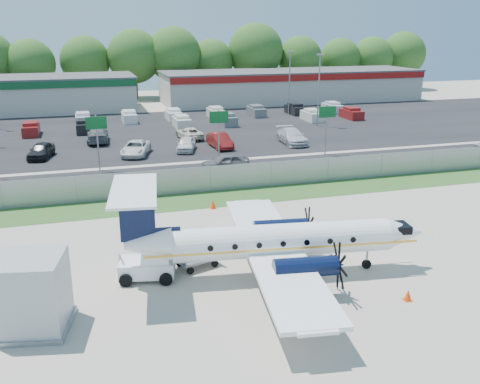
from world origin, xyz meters
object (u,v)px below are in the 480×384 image
object	(u,v)px
aircraft	(275,240)
baggage_cart_near	(197,258)
pushback_tug	(150,265)
service_container	(32,296)
baggage_cart_far	(141,266)

from	to	relation	value
aircraft	baggage_cart_near	bearing A→B (deg)	149.73
pushback_tug	baggage_cart_near	bearing A→B (deg)	13.97
pushback_tug	service_container	distance (m)	6.33
baggage_cart_near	service_container	bearing A→B (deg)	-153.02
aircraft	pushback_tug	size ratio (longest dim) A/B	5.32
aircraft	service_container	distance (m)	11.65
baggage_cart_far	baggage_cart_near	bearing A→B (deg)	2.27
aircraft	service_container	bearing A→B (deg)	-170.67
aircraft	baggage_cart_near	world-z (taller)	aircraft
pushback_tug	aircraft	bearing A→B (deg)	-13.40
service_container	baggage_cart_near	bearing A→B (deg)	26.98
baggage_cart_near	baggage_cart_far	bearing A→B (deg)	-177.73
pushback_tug	baggage_cart_far	xyz separation A→B (m)	(-0.41, 0.52, -0.21)
aircraft	baggage_cart_far	size ratio (longest dim) A/B	7.47
pushback_tug	service_container	size ratio (longest dim) A/B	0.89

